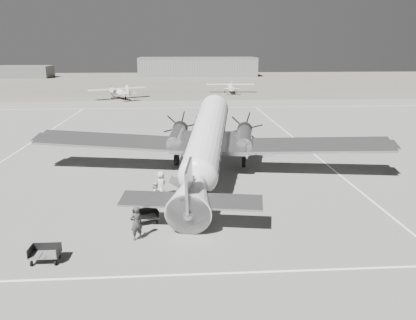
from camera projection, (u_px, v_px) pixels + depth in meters
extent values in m
plane|color=slate|center=(197.00, 180.00, 32.59)|extent=(260.00, 260.00, 0.00)
cube|color=white|center=(209.00, 274.00, 19.14)|extent=(60.00, 0.15, 0.01)
cube|color=white|center=(342.00, 177.00, 33.35)|extent=(0.15, 80.00, 0.01)
cube|color=white|center=(16.00, 152.00, 41.06)|extent=(0.15, 60.00, 0.01)
cube|color=white|center=(188.00, 108.00, 71.02)|extent=(90.00, 0.15, 0.01)
cube|color=#5B584D|center=(185.00, 82.00, 123.86)|extent=(260.00, 90.00, 0.01)
cube|color=slate|center=(198.00, 67.00, 147.39)|extent=(42.00, 14.00, 6.00)
cube|color=#505050|center=(197.00, 58.00, 146.50)|extent=(42.00, 14.00, 0.60)
cube|color=#505050|center=(24.00, 72.00, 139.05)|extent=(18.00, 10.00, 4.00)
imported|color=#303030|center=(136.00, 223.00, 22.33)|extent=(0.86, 0.80, 1.98)
imported|color=beige|center=(156.00, 193.00, 27.24)|extent=(0.93, 1.01, 1.67)
imported|color=#AEAEAC|center=(161.00, 184.00, 28.71)|extent=(0.89, 1.08, 1.90)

